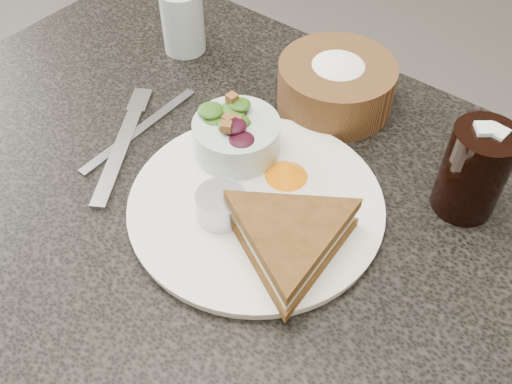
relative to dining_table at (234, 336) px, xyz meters
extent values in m
cube|color=black|center=(0.00, 0.00, 0.00)|extent=(1.00, 0.70, 0.75)
cylinder|color=silver|center=(0.05, 0.00, 0.38)|extent=(0.30, 0.30, 0.01)
cylinder|color=#A6ABB2|center=(0.03, -0.04, 0.41)|extent=(0.07, 0.07, 0.03)
cone|color=orange|center=(0.05, 0.06, 0.40)|extent=(0.08, 0.08, 0.02)
cube|color=#B5B7B9|center=(-0.16, -0.03, 0.38)|extent=(0.12, 0.18, 0.01)
cube|color=#91969E|center=(-0.16, 0.01, 0.38)|extent=(0.02, 0.21, 0.00)
cylinder|color=#A2B4BB|center=(-0.25, 0.19, 0.42)|extent=(0.07, 0.07, 0.10)
camera|label=1|loc=(0.32, -0.35, 0.90)|focal=40.00mm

